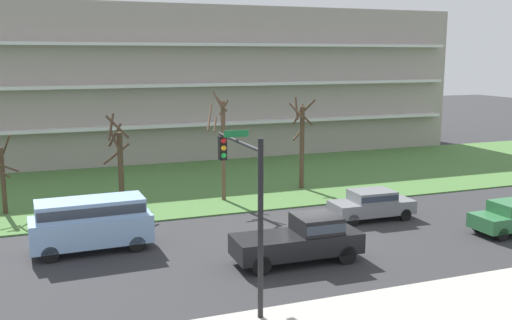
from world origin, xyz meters
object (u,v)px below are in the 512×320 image
(tree_left, at_px, (119,160))
(van_blue_near_left, at_px, (91,221))
(sedan_gray_center_left, at_px, (372,203))
(pickup_black_near_right, at_px, (302,238))
(tree_center, at_px, (222,145))
(tree_right, at_px, (302,140))
(traffic_signal_mast, at_px, (245,190))
(tree_far_left, at_px, (3,177))

(tree_left, height_order, van_blue_near_left, tree_left)
(sedan_gray_center_left, height_order, pickup_black_near_right, pickup_black_near_right)
(tree_center, distance_m, tree_right, 5.84)
(tree_left, height_order, tree_center, tree_center)
(van_blue_near_left, bearing_deg, pickup_black_near_right, 149.15)
(tree_right, distance_m, sedan_gray_center_left, 8.11)
(tree_left, relative_size, tree_center, 0.81)
(tree_left, distance_m, traffic_signal_mast, 15.65)
(van_blue_near_left, relative_size, pickup_black_near_right, 0.97)
(tree_far_left, distance_m, pickup_black_near_right, 17.15)
(tree_right, height_order, pickup_black_near_right, tree_right)
(tree_far_left, xyz_separation_m, tree_left, (6.17, 0.10, 0.51))
(traffic_signal_mast, bearing_deg, pickup_black_near_right, 40.83)
(sedan_gray_center_left, relative_size, traffic_signal_mast, 0.74)
(tree_left, xyz_separation_m, tree_center, (5.81, -1.24, 0.77))
(tree_far_left, bearing_deg, tree_center, -5.46)
(tree_right, xyz_separation_m, traffic_signal_mast, (-9.30, -15.39, 0.91))
(tree_left, bearing_deg, tree_center, -12.07)
(tree_far_left, relative_size, van_blue_near_left, 0.84)
(tree_left, distance_m, tree_right, 11.53)
(pickup_black_near_right, bearing_deg, sedan_gray_center_left, 37.23)
(tree_center, bearing_deg, tree_far_left, 174.54)
(tree_left, distance_m, van_blue_near_left, 8.21)
(tree_far_left, distance_m, traffic_signal_mast, 17.58)
(tree_center, xyz_separation_m, pickup_black_near_right, (0.04, -11.04, -2.39))
(tree_far_left, relative_size, traffic_signal_mast, 0.73)
(tree_center, height_order, traffic_signal_mast, tree_center)
(tree_center, height_order, van_blue_near_left, tree_center)
(van_blue_near_left, bearing_deg, traffic_signal_mast, 118.69)
(tree_far_left, xyz_separation_m, sedan_gray_center_left, (18.19, -7.68, -1.25))
(tree_far_left, distance_m, tree_center, 12.10)
(tree_far_left, height_order, tree_right, tree_right)
(tree_center, relative_size, pickup_black_near_right, 1.20)
(tree_right, bearing_deg, tree_left, 179.87)
(tree_left, bearing_deg, tree_far_left, -179.09)
(tree_right, xyz_separation_m, van_blue_near_left, (-13.81, -7.75, -1.79))
(tree_left, height_order, traffic_signal_mast, traffic_signal_mast)
(tree_far_left, bearing_deg, tree_right, 0.24)
(pickup_black_near_right, bearing_deg, van_blue_near_left, 152.14)
(tree_center, xyz_separation_m, tree_right, (5.71, 1.22, -0.22))
(tree_far_left, relative_size, sedan_gray_center_left, 0.99)
(tree_center, bearing_deg, traffic_signal_mast, -104.22)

